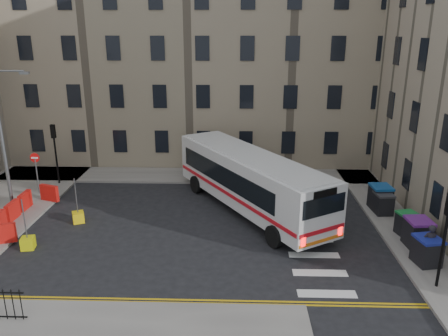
# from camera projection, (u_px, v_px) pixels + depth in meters

# --- Properties ---
(ground) EXTENTS (120.00, 120.00, 0.00)m
(ground) POSITION_uv_depth(u_px,v_px,m) (231.00, 228.00, 23.63)
(ground) COLOR black
(ground) RESTS_ON ground
(pavement_north) EXTENTS (36.00, 3.20, 0.15)m
(pavement_north) POSITION_uv_depth(u_px,v_px,m) (151.00, 175.00, 31.98)
(pavement_north) COLOR slate
(pavement_north) RESTS_ON ground
(pavement_east) EXTENTS (2.40, 26.00, 0.15)m
(pavement_east) POSITION_uv_depth(u_px,v_px,m) (377.00, 201.00, 27.14)
(pavement_east) COLOR slate
(pavement_east) RESTS_ON ground
(terrace_north) EXTENTS (38.30, 10.80, 17.20)m
(terrace_north) POSITION_uv_depth(u_px,v_px,m) (150.00, 50.00, 35.97)
(terrace_north) COLOR gray
(terrace_north) RESTS_ON ground
(traffic_light_east) EXTENTS (0.28, 0.22, 4.10)m
(traffic_light_east) POSITION_uv_depth(u_px,v_px,m) (446.00, 226.00, 17.26)
(traffic_light_east) COLOR black
(traffic_light_east) RESTS_ON pavement_east
(traffic_light_nw) EXTENTS (0.28, 0.22, 4.10)m
(traffic_light_nw) POSITION_uv_depth(u_px,v_px,m) (55.00, 145.00, 29.31)
(traffic_light_nw) COLOR black
(traffic_light_nw) RESTS_ON pavement_west
(streetlamp) EXTENTS (0.50, 0.22, 8.14)m
(streetlamp) POSITION_uv_depth(u_px,v_px,m) (2.00, 140.00, 24.61)
(streetlamp) COLOR #595B5E
(streetlamp) RESTS_ON pavement_west
(no_entry_north) EXTENTS (0.60, 0.08, 3.00)m
(no_entry_north) POSITION_uv_depth(u_px,v_px,m) (36.00, 165.00, 27.66)
(no_entry_north) COLOR #595B5E
(no_entry_north) RESTS_ON pavement_west
(roadworks_barriers) EXTENTS (1.66, 6.26, 1.00)m
(roadworks_barriers) POSITION_uv_depth(u_px,v_px,m) (19.00, 211.00, 24.27)
(roadworks_barriers) COLOR red
(roadworks_barriers) RESTS_ON pavement_west
(bus) EXTENTS (9.00, 12.18, 3.42)m
(bus) POSITION_uv_depth(u_px,v_px,m) (249.00, 179.00, 25.38)
(bus) COLOR silver
(bus) RESTS_ON ground
(wheelie_bin_a) EXTENTS (1.22, 1.34, 1.29)m
(wheelie_bin_a) POSITION_uv_depth(u_px,v_px,m) (427.00, 250.00, 19.63)
(wheelie_bin_a) COLOR black
(wheelie_bin_a) RESTS_ON pavement_east
(wheelie_bin_b) EXTENTS (1.19, 1.35, 1.41)m
(wheelie_bin_b) POSITION_uv_depth(u_px,v_px,m) (418.00, 233.00, 21.19)
(wheelie_bin_b) COLOR black
(wheelie_bin_b) RESTS_ON pavement_east
(wheelie_bin_c) EXTENTS (1.19, 1.29, 1.20)m
(wheelie_bin_c) POSITION_uv_depth(u_px,v_px,m) (408.00, 224.00, 22.39)
(wheelie_bin_c) COLOR black
(wheelie_bin_c) RESTS_ON pavement_east
(wheelie_bin_d) EXTENTS (1.06, 1.19, 1.22)m
(wheelie_bin_d) POSITION_uv_depth(u_px,v_px,m) (383.00, 203.00, 25.05)
(wheelie_bin_d) COLOR black
(wheelie_bin_d) RESTS_ON pavement_east
(wheelie_bin_e) EXTENTS (1.22, 1.38, 1.43)m
(wheelie_bin_e) POSITION_uv_depth(u_px,v_px,m) (380.00, 197.00, 25.63)
(wheelie_bin_e) COLOR black
(wheelie_bin_e) RESTS_ON pavement_east
(pedestrian) EXTENTS (0.70, 0.47, 1.86)m
(pedestrian) POSITION_uv_depth(u_px,v_px,m) (429.00, 244.00, 19.63)
(pedestrian) COLOR black
(pedestrian) RESTS_ON pavement_east
(bollard_yellow) EXTENTS (0.79, 0.79, 0.60)m
(bollard_yellow) POSITION_uv_depth(u_px,v_px,m) (78.00, 217.00, 24.30)
(bollard_yellow) COLOR yellow
(bollard_yellow) RESTS_ON ground
(bollard_chevron) EXTENTS (0.70, 0.70, 0.60)m
(bollard_chevron) POSITION_uv_depth(u_px,v_px,m) (28.00, 243.00, 21.38)
(bollard_chevron) COLOR #C3C30B
(bollard_chevron) RESTS_ON ground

